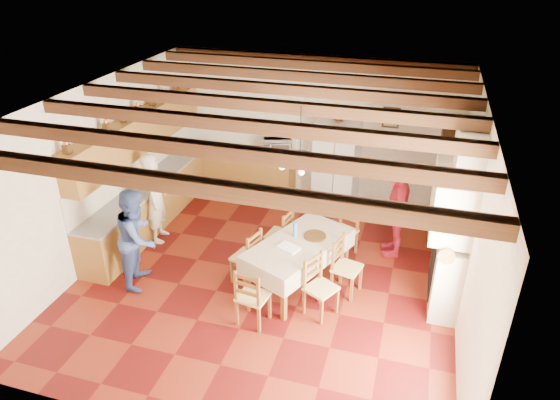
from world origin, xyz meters
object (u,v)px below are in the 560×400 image
object	(u,v)px
refrigerator	(337,160)
chair_end_near	(253,295)
chair_left_far	(279,234)
hutch	(447,180)
chair_end_far	(343,230)
chair_right_near	(321,287)
person_woman_blue	(138,237)
chair_left_near	(246,256)
microwave	(278,147)
dining_table	(298,247)
person_man	(156,198)
person_woman_red	(397,210)
chair_right_far	(347,267)

from	to	relation	value
refrigerator	chair_end_near	bearing A→B (deg)	-88.84
chair_left_far	chair_end_near	size ratio (longest dim) A/B	1.00
chair_left_far	chair_end_near	world-z (taller)	same
hutch	chair_left_far	world-z (taller)	hutch
chair_left_far	chair_end_far	bearing A→B (deg)	122.43
hutch	chair_right_near	world-z (taller)	hutch
person_woman_blue	chair_left_near	bearing A→B (deg)	-85.73
chair_end_near	microwave	distance (m)	4.31
hutch	dining_table	bearing A→B (deg)	-132.36
chair_end_far	person_man	xyz separation A→B (m)	(-3.37, -0.45, 0.38)
chair_left_far	microwave	world-z (taller)	microwave
person_man	person_woman_blue	distance (m)	1.31
person_woman_red	person_woman_blue	bearing A→B (deg)	-71.20
refrigerator	chair_left_far	distance (m)	2.63
chair_left_near	person_man	world-z (taller)	person_man
refrigerator	chair_left_near	size ratio (longest dim) A/B	1.83
chair_right_near	chair_right_far	xyz separation A→B (m)	(0.28, 0.62, 0.00)
chair_right_far	microwave	world-z (taller)	microwave
person_woman_red	chair_left_far	bearing A→B (deg)	-78.13
chair_left_far	chair_end_near	distance (m)	1.73
chair_left_far	chair_right_far	size ratio (longest dim) A/B	1.00
refrigerator	chair_left_far	world-z (taller)	refrigerator
refrigerator	dining_table	world-z (taller)	refrigerator
chair_right_far	microwave	xyz separation A→B (m)	(-2.06, 3.10, 0.59)
chair_right_far	person_man	size ratio (longest dim) A/B	0.56
chair_left_near	chair_end_near	distance (m)	1.02
dining_table	person_woman_blue	distance (m)	2.55
chair_left_near	chair_right_near	size ratio (longest dim) A/B	1.00
chair_right_far	chair_right_near	bearing A→B (deg)	169.97
dining_table	chair_end_near	distance (m)	1.16
refrigerator	microwave	world-z (taller)	refrigerator
dining_table	chair_end_far	world-z (taller)	chair_end_far
chair_end_far	person_woman_blue	distance (m)	3.47
chair_end_near	chair_end_far	world-z (taller)	same
refrigerator	chair_left_near	xyz separation A→B (m)	(-0.84, -3.35, -0.40)
chair_right_near	chair_left_far	bearing A→B (deg)	66.75
person_man	person_woman_red	distance (m)	4.30
person_man	chair_right_far	bearing A→B (deg)	-114.23
person_man	microwave	distance (m)	2.94
chair_left_far	chair_right_near	size ratio (longest dim) A/B	1.00
refrigerator	chair_right_near	distance (m)	3.87
refrigerator	dining_table	distance (m)	3.21
chair_left_near	person_man	bearing A→B (deg)	-95.61
chair_left_far	chair_end_near	bearing A→B (deg)	14.40
hutch	person_woman_red	xyz separation A→B (m)	(-0.81, -1.12, -0.17)
refrigerator	person_woman_red	size ratio (longest dim) A/B	1.01
chair_left_far	chair_right_near	xyz separation A→B (m)	(1.02, -1.27, 0.00)
chair_left_far	person_woman_blue	size ratio (longest dim) A/B	0.58
dining_table	chair_left_near	world-z (taller)	chair_left_near
chair_left_near	microwave	world-z (taller)	microwave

